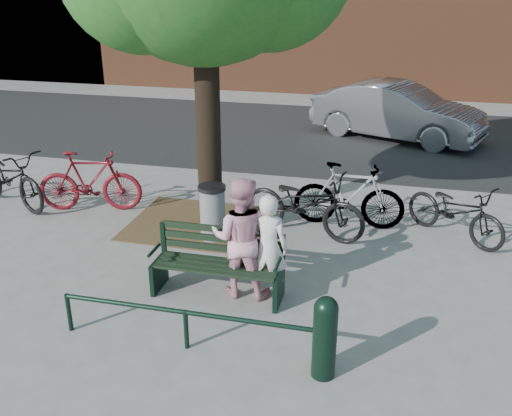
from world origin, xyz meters
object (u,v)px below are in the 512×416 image
(bollard, at_px, (325,334))
(litter_bin, at_px, (213,212))
(person_left, at_px, (268,247))
(parked_car, at_px, (397,111))
(park_bench, at_px, (219,261))
(person_right, at_px, (241,238))
(bicycle_c, at_px, (304,204))

(bollard, distance_m, litter_bin, 3.73)
(person_left, height_order, parked_car, person_left)
(park_bench, xyz_separation_m, litter_bin, (-0.61, 1.62, -0.01))
(park_bench, bearing_deg, person_right, 13.71)
(bollard, bearing_deg, litter_bin, 126.31)
(bicycle_c, bearing_deg, bollard, -153.89)
(park_bench, bearing_deg, person_left, 6.17)
(bollard, bearing_deg, bicycle_c, 102.84)
(person_right, height_order, litter_bin, person_right)
(litter_bin, bearing_deg, bollard, -53.69)
(bicycle_c, height_order, parked_car, parked_car)
(person_left, bearing_deg, bollard, 125.99)
(person_left, relative_size, litter_bin, 1.60)
(person_left, distance_m, bicycle_c, 2.06)
(bollard, bearing_deg, park_bench, 139.13)
(bollard, height_order, bicycle_c, bicycle_c)
(person_left, xyz_separation_m, parked_car, (1.52, 8.52, -0.01))
(bicycle_c, bearing_deg, park_bench, 172.58)
(person_left, distance_m, litter_bin, 2.02)
(person_right, bearing_deg, park_bench, 10.32)
(litter_bin, xyz_separation_m, bicycle_c, (1.41, 0.50, 0.09))
(bollard, bearing_deg, person_right, 131.96)
(person_right, xyz_separation_m, bollard, (1.31, -1.46, -0.31))
(person_left, relative_size, parked_car, 0.34)
(park_bench, distance_m, bollard, 2.12)
(person_left, bearing_deg, litter_bin, -47.68)
(bicycle_c, bearing_deg, person_left, -170.74)
(person_left, bearing_deg, parked_car, -97.03)
(bollard, height_order, parked_car, parked_car)
(bollard, height_order, litter_bin, bollard)
(park_bench, height_order, person_left, person_left)
(person_right, height_order, parked_car, person_right)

